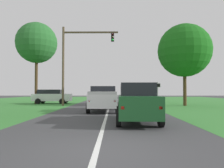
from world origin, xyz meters
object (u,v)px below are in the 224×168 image
pickup_truck_lead (103,98)px  extra_tree_1 (37,43)px  oak_tree_right (184,51)px  red_suv_near (137,102)px  traffic_light (76,55)px  crossing_suv_far (52,96)px  keep_moving_sign (158,91)px

pickup_truck_lead → extra_tree_1: 15.14m
oak_tree_right → extra_tree_1: bearing=168.4°
red_suv_near → pickup_truck_lead: bearing=108.6°
pickup_truck_lead → oak_tree_right: bearing=38.2°
pickup_truck_lead → traffic_light: (-3.29, 6.55, 4.49)m
crossing_suv_far → extra_tree_1: (-1.92, -0.19, 6.70)m
traffic_light → red_suv_near: bearing=-67.0°
keep_moving_sign → traffic_light: bearing=-179.5°
traffic_light → oak_tree_right: 11.82m
pickup_truck_lead → traffic_light: size_ratio=0.63×
oak_tree_right → extra_tree_1: (-17.44, 3.58, 1.65)m
red_suv_near → traffic_light: size_ratio=0.56×
traffic_light → keep_moving_sign: (8.85, 0.08, -3.86)m
traffic_light → keep_moving_sign: traffic_light is taller
pickup_truck_lead → extra_tree_1: (-8.92, 10.28, 6.63)m
crossing_suv_far → extra_tree_1: size_ratio=0.46×
red_suv_near → extra_tree_1: size_ratio=0.47×
pickup_truck_lead → red_suv_near: bearing=-71.4°
oak_tree_right → extra_tree_1: 17.88m
red_suv_near → pickup_truck_lead: size_ratio=0.89×
red_suv_near → keep_moving_sign: 13.03m
pickup_truck_lead → extra_tree_1: size_ratio=0.53×
red_suv_near → crossing_suv_far: red_suv_near is taller
red_suv_near → oak_tree_right: (6.54, 12.57, 4.96)m
keep_moving_sign → oak_tree_right: oak_tree_right is taller
crossing_suv_far → extra_tree_1: bearing=-174.3°
pickup_truck_lead → crossing_suv_far: 12.59m
keep_moving_sign → oak_tree_right: size_ratio=0.29×
traffic_light → extra_tree_1: 7.09m
traffic_light → oak_tree_right: (11.80, 0.14, 0.50)m
keep_moving_sign → crossing_suv_far: (-12.57, 3.83, -0.70)m
traffic_light → crossing_suv_far: (-3.72, 3.91, -4.56)m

